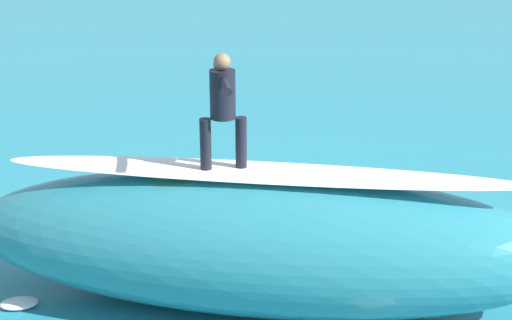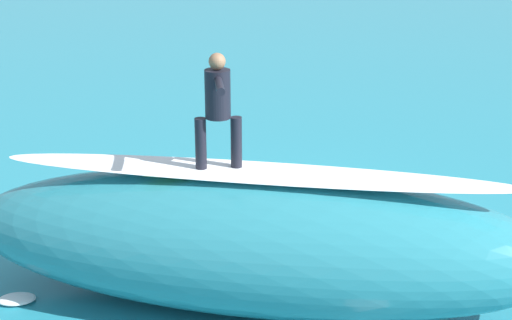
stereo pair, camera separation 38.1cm
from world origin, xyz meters
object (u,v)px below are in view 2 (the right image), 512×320
object	(u,v)px
surfboard_paddling	(282,194)
surfer_paddling	(285,184)
surfer_riding	(218,103)
surfboard_riding	(219,171)

from	to	relation	value
surfboard_paddling	surfer_paddling	bearing A→B (deg)	180.00
surfer_riding	surfer_paddling	bearing A→B (deg)	-110.97
surfboard_riding	surfboard_paddling	world-z (taller)	surfboard_riding
surfer_paddling	surfboard_paddling	bearing A→B (deg)	-0.00
surfer_riding	surfboard_riding	bearing A→B (deg)	46.69
surfboard_riding	surfer_riding	xyz separation A→B (m)	(-0.00, -0.00, 0.95)
surfboard_paddling	surfer_paddling	world-z (taller)	surfer_paddling
surfer_riding	surfer_paddling	xyz separation A→B (m)	(0.96, -4.00, -2.74)
surfboard_riding	surfboard_paddling	xyz separation A→B (m)	(0.95, -3.87, -1.97)
surfboard_riding	surfer_paddling	distance (m)	4.49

